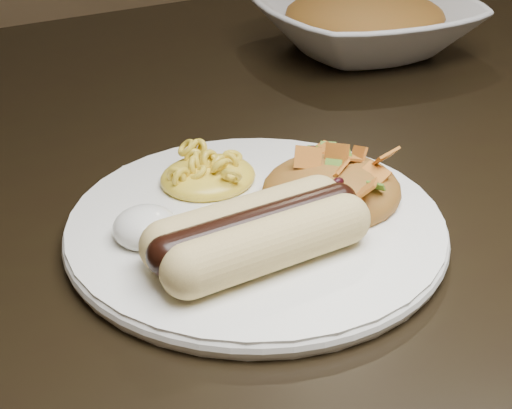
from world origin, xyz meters
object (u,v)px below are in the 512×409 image
table (253,213)px  fork (173,208)px  plate (256,225)px  serving_bowl (364,25)px

table → fork: 0.19m
table → plate: (-0.09, -0.16, 0.10)m
fork → serving_bowl: 0.43m
plate → serving_bowl: serving_bowl is taller
table → plate: plate is taller
table → plate: bearing=-120.5°
table → plate: size_ratio=6.12×
table → fork: size_ratio=10.94×
plate → fork: plate is taller
fork → serving_bowl: serving_bowl is taller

